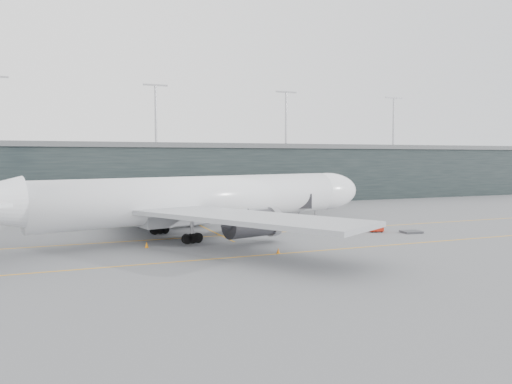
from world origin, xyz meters
name	(u,v)px	position (x,y,z in m)	size (l,w,h in m)	color
ground	(182,234)	(0.00, 0.00, 0.00)	(320.00, 320.00, 0.00)	slate
taxiline_a	(189,238)	(0.00, -4.00, 0.01)	(160.00, 0.25, 0.02)	orange
taxiline_b	(222,258)	(0.00, -20.00, 0.01)	(160.00, 0.25, 0.02)	orange
taxiline_lead_main	(184,218)	(5.00, 20.00, 0.01)	(0.25, 60.00, 0.02)	orange
terminal	(130,173)	(0.00, 58.00, 7.62)	(240.00, 36.00, 29.00)	black
main_aircraft	(197,200)	(1.65, -2.96, 5.45)	(68.43, 63.05, 19.44)	white
jet_bridge	(283,192)	(26.57, 20.79, 4.30)	(16.68, 43.58, 5.74)	#29292E
gse_cart	(376,227)	(28.69, -9.47, 0.83)	(2.51, 2.00, 1.49)	#B51E0C
baggage_dolly	(411,232)	(33.29, -12.25, 0.18)	(2.93, 2.34, 0.29)	#37383C
uld_a	(145,221)	(-4.22, 9.18, 1.05)	(2.52, 2.19, 2.00)	#3A3A3F
uld_b	(157,219)	(-1.92, 10.96, 1.07)	(2.37, 1.96, 2.04)	#3A3A3F
uld_c	(167,220)	(-0.18, 10.67, 0.83)	(2.14, 1.95, 1.58)	#3A3A3F
cone_nose	(375,225)	(31.57, -5.26, 0.35)	(0.44, 0.44, 0.70)	#F6380D
cone_wing_stbd	(278,251)	(7.32, -19.60, 0.33)	(0.41, 0.41, 0.66)	orange
cone_wing_port	(219,220)	(9.61, 11.71, 0.33)	(0.42, 0.42, 0.66)	orange
cone_tail	(147,245)	(-7.04, -9.88, 0.40)	(0.50, 0.50, 0.80)	orange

